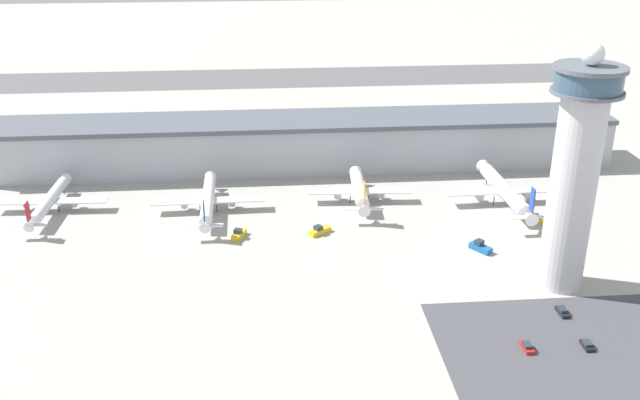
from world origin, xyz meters
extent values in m
plane|color=#9E9B93|center=(0.00, 0.00, 0.00)|extent=(1000.00, 1000.00, 0.00)
cube|color=#A3A8B2|center=(0.00, 70.00, 8.20)|extent=(216.92, 22.00, 16.39)
cube|color=#4C515B|center=(0.00, 70.00, 17.19)|extent=(216.92, 25.00, 1.60)
cube|color=#515154|center=(0.00, 204.45, 0.00)|extent=(325.39, 44.00, 0.01)
cylinder|color=#BCBCC1|center=(58.29, -18.84, 24.43)|extent=(10.92, 10.92, 48.87)
cylinder|color=#565B66|center=(58.29, -18.84, 49.27)|extent=(16.25, 16.25, 0.80)
cylinder|color=#334C60|center=(58.29, -18.84, 51.93)|extent=(14.95, 14.95, 4.54)
cylinder|color=#565B66|center=(58.29, -18.84, 54.70)|extent=(16.25, 16.25, 1.00)
sphere|color=white|center=(58.29, -18.84, 57.79)|extent=(5.16, 5.16, 5.16)
cube|color=#424247|center=(53.75, -45.47, 0.00)|extent=(64.00, 40.00, 0.01)
cylinder|color=silver|center=(-80.02, 36.98, 3.93)|extent=(4.49, 30.75, 3.42)
cone|color=silver|center=(-79.43, 53.84, 3.93)|extent=(3.53, 3.20, 3.42)
cone|color=silver|center=(-80.63, 19.62, 3.93)|extent=(3.22, 4.21, 3.08)
cube|color=silver|center=(-80.00, 37.60, 3.34)|extent=(34.67, 5.60, 0.44)
cylinder|color=#A8A8B2|center=(-87.21, 38.85, 2.30)|extent=(2.01, 3.83, 1.88)
cylinder|color=#A8A8B2|center=(-72.72, 38.34, 2.30)|extent=(2.01, 3.83, 1.88)
cube|color=red|center=(-80.66, 18.79, 8.38)|extent=(0.40, 2.81, 5.47)
cube|color=silver|center=(-80.67, 18.39, 4.28)|extent=(9.65, 2.33, 0.24)
cylinder|color=black|center=(-79.53, 51.10, 1.11)|extent=(0.28, 0.28, 2.22)
cylinder|color=black|center=(-77.63, 36.71, 1.11)|extent=(0.28, 0.28, 2.22)
cylinder|color=black|center=(-82.42, 36.88, 1.11)|extent=(0.28, 0.28, 2.22)
cylinder|color=white|center=(-31.71, 32.84, 4.14)|extent=(4.19, 32.09, 3.65)
cone|color=white|center=(-32.01, 50.49, 4.14)|extent=(3.70, 3.34, 3.65)
cone|color=white|center=(-31.40, 14.64, 4.14)|extent=(3.36, 4.43, 3.28)
cube|color=white|center=(-31.72, 33.48, 3.50)|extent=(34.63, 4.99, 0.44)
cylinder|color=#A8A8B2|center=(-39.00, 34.36, 2.40)|extent=(2.07, 4.04, 2.01)
cylinder|color=#A8A8B2|center=(-24.48, 34.61, 2.40)|extent=(2.07, 4.04, 2.01)
cube|color=navy|center=(-31.39, 13.77, 8.88)|extent=(0.35, 2.80, 5.83)
cube|color=white|center=(-31.38, 13.37, 4.50)|extent=(10.24, 2.17, 0.24)
cylinder|color=black|center=(-31.97, 47.65, 1.16)|extent=(0.28, 0.28, 2.32)
cylinder|color=black|center=(-29.16, 32.73, 1.16)|extent=(0.28, 0.28, 2.32)
cylinder|color=black|center=(-34.26, 32.64, 1.16)|extent=(0.28, 0.28, 2.32)
cylinder|color=white|center=(15.40, 36.16, 4.43)|extent=(5.28, 24.09, 4.09)
cone|color=white|center=(16.09, 49.93, 4.43)|extent=(4.26, 3.88, 4.09)
cone|color=white|center=(14.68, 21.76, 4.43)|extent=(3.92, 5.08, 3.68)
cube|color=white|center=(15.43, 36.63, 3.72)|extent=(32.73, 6.03, 0.44)
cylinder|color=#A8A8B2|center=(8.65, 37.97, 2.48)|extent=(2.47, 4.60, 2.25)
cylinder|color=#A8A8B2|center=(22.30, 37.29, 2.48)|extent=(2.47, 4.60, 2.25)
cube|color=orange|center=(14.63, 20.78, 9.74)|extent=(0.44, 2.81, 6.54)
cube|color=white|center=(14.61, 20.38, 4.84)|extent=(11.53, 2.57, 0.24)
cylinder|color=black|center=(15.94, 46.90, 1.20)|extent=(0.28, 0.28, 2.39)
cylinder|color=black|center=(18.24, 35.69, 1.20)|extent=(0.28, 0.28, 2.39)
cylinder|color=black|center=(12.53, 35.98, 1.20)|extent=(0.28, 0.28, 2.39)
cylinder|color=white|center=(60.47, 31.12, 4.88)|extent=(5.24, 35.12, 4.37)
cone|color=white|center=(59.98, 50.60, 4.88)|extent=(4.47, 4.04, 4.37)
cone|color=white|center=(60.97, 11.00, 4.88)|extent=(4.07, 5.34, 3.94)
cube|color=white|center=(60.45, 31.82, 4.11)|extent=(36.95, 5.32, 0.44)
cylinder|color=#A8A8B2|center=(52.69, 32.63, 2.79)|extent=(2.52, 4.87, 2.41)
cylinder|color=#A8A8B2|center=(68.16, 33.02, 2.79)|extent=(2.52, 4.87, 2.41)
cube|color=navy|center=(60.99, 9.95, 10.56)|extent=(0.37, 2.81, 7.00)
cube|color=white|center=(61.00, 9.55, 5.32)|extent=(12.29, 2.30, 0.24)
cylinder|color=black|center=(60.06, 47.43, 1.35)|extent=(0.28, 0.28, 2.69)
cylinder|color=black|center=(63.53, 31.10, 1.35)|extent=(0.28, 0.28, 2.69)
cylinder|color=black|center=(57.41, 30.95, 1.35)|extent=(0.28, 0.28, 2.69)
cube|color=black|center=(66.35, 16.98, 0.06)|extent=(6.33, 3.06, 0.12)
cube|color=gold|center=(66.35, 16.98, 0.70)|extent=(7.49, 3.28, 1.39)
cube|color=#232D38|center=(65.62, 17.06, 1.96)|extent=(2.40, 2.44, 1.14)
cube|color=black|center=(1.11, 14.89, 0.06)|extent=(5.92, 5.11, 0.12)
cube|color=gold|center=(1.11, 14.89, 0.72)|extent=(6.86, 5.83, 1.45)
cube|color=#232D38|center=(0.56, 14.49, 2.04)|extent=(2.82, 2.80, 1.18)
cube|color=black|center=(-22.06, 14.48, 0.06)|extent=(4.03, 5.59, 0.12)
cube|color=gold|center=(-22.06, 14.48, 0.77)|extent=(4.48, 6.53, 1.54)
cube|color=#232D38|center=(-22.29, 13.91, 2.17)|extent=(2.61, 2.48, 1.26)
cube|color=black|center=(44.08, 0.43, 0.06)|extent=(4.97, 5.76, 0.12)
cube|color=#195699|center=(44.08, 0.43, 0.82)|extent=(5.64, 6.66, 1.64)
cube|color=#232D38|center=(43.71, 0.96, 2.31)|extent=(2.83, 2.79, 1.34)
cube|color=black|center=(40.65, -45.37, 0.06)|extent=(1.91, 3.84, 0.12)
cube|color=red|center=(40.65, -45.37, 0.43)|extent=(2.01, 4.56, 0.86)
cube|color=#232D38|center=(40.66, -45.48, 1.21)|extent=(1.72, 2.53, 0.70)
cube|color=black|center=(53.80, -32.42, 0.06)|extent=(1.81, 3.96, 0.12)
cube|color=black|center=(53.80, -32.42, 0.41)|extent=(1.89, 4.71, 0.82)
cube|color=#232D38|center=(53.80, -32.30, 1.16)|extent=(1.64, 2.60, 0.67)
cube|color=black|center=(53.87, -45.77, 0.06)|extent=(1.83, 3.47, 0.12)
cube|color=black|center=(53.87, -45.77, 0.39)|extent=(1.92, 4.13, 0.78)
cube|color=#232D38|center=(53.87, -45.88, 1.10)|extent=(1.67, 2.28, 0.64)
camera|label=1|loc=(-14.48, -169.01, 90.10)|focal=40.00mm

